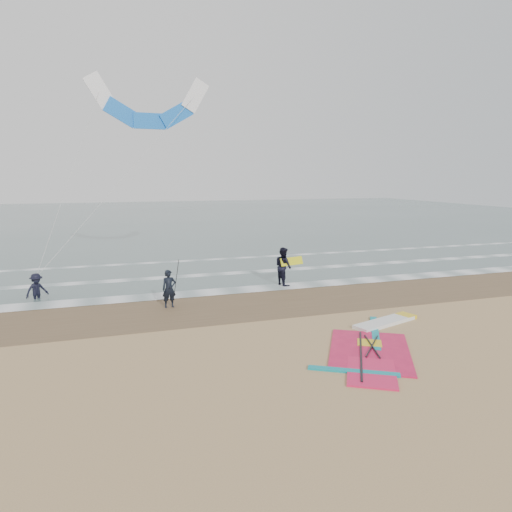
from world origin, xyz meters
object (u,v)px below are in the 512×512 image
object	(u,v)px
person_wading	(36,283)
surf_kite	(149,107)
person_walking	(283,266)
person_standing	(169,289)
windsurf_rig	(376,342)

from	to	relation	value
person_wading	surf_kite	bearing A→B (deg)	4.27
person_walking	person_standing	bearing A→B (deg)	97.09
surf_kite	person_standing	bearing A→B (deg)	-90.83
windsurf_rig	person_standing	xyz separation A→B (m)	(-5.83, 6.19, 0.75)
person_standing	person_walking	bearing A→B (deg)	15.30
person_standing	windsurf_rig	bearing A→B (deg)	-51.92
windsurf_rig	person_wading	size ratio (longest dim) A/B	3.88
person_walking	surf_kite	world-z (taller)	surf_kite
person_standing	person_wading	world-z (taller)	person_standing
person_wading	surf_kite	world-z (taller)	surf_kite
person_standing	person_walking	distance (m)	6.25
windsurf_rig	person_standing	bearing A→B (deg)	133.29
person_wading	windsurf_rig	bearing A→B (deg)	-71.67
windsurf_rig	person_wading	bearing A→B (deg)	140.53
windsurf_rig	person_walking	world-z (taller)	person_walking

